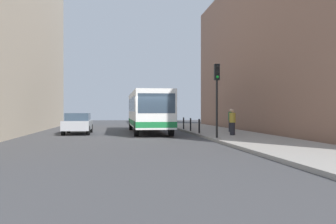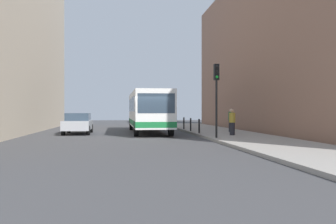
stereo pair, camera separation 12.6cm
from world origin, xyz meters
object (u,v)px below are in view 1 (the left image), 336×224
Objects in this scene: traffic_light at (217,86)px; pedestrian_mid_sidewalk at (231,120)px; bus at (148,110)px; bollard_mid at (191,125)px; bollard_near at (199,126)px; pedestrian_near_signal at (232,122)px; car_beside_bus at (78,123)px; bollard_far at (184,123)px.

traffic_light is 2.50× the size of pedestrian_mid_sidewalk.
bus is 11.62× the size of bollard_mid.
pedestrian_mid_sidewalk reaches higher than bollard_near.
traffic_light is 3.20m from pedestrian_near_signal.
car_beside_bus is at bearing -1.86° from pedestrian_near_signal.
traffic_light is 4.32× the size of bollard_near.
bus is at bearing 163.38° from bollard_mid.
bus is at bearing -170.76° from car_beside_bus.
bollard_near is 2.85m from bollard_mid.
bollard_near is at bearing 128.86° from bus.
bollard_near is 0.60× the size of pedestrian_near_signal.
pedestrian_mid_sidewalk is at bearing -31.27° from bollard_mid.
pedestrian_mid_sidewalk is (0.97, 3.30, 0.03)m from pedestrian_near_signal.
bus is 6.73× the size of pedestrian_mid_sidewalk.
traffic_light is 4.32× the size of bollard_far.
pedestrian_mid_sidewalk is (5.66, -2.49, -0.76)m from bus.
car_beside_bus is 8.62m from bollard_far.
bollard_mid is 0.60× the size of pedestrian_near_signal.
car_beside_bus is 4.65× the size of bollard_far.
pedestrian_mid_sidewalk is (2.59, -4.42, 0.34)m from bollard_far.
car_beside_bus is 8.15m from bollard_mid.
bollard_near is at bearing -90.00° from bollard_far.
pedestrian_near_signal is (1.62, -7.72, 0.31)m from bollard_far.
car_beside_bus is 2.69× the size of pedestrian_mid_sidewalk.
car_beside_bus is at bearing 179.67° from bollard_mid.
bollard_near is 1.00× the size of bollard_mid.
car_beside_bus is 1.08× the size of traffic_light.
bollard_mid is (3.08, -0.92, -1.10)m from bus.
pedestrian_near_signal is (4.70, -5.79, -0.79)m from bus.
traffic_light is 2.58× the size of pedestrian_near_signal.
pedestrian_mid_sidewalk reaches higher than bollard_mid.
bollard_far is at bearing -53.30° from pedestrian_near_signal.
pedestrian_near_signal reaches higher than bollard_mid.
bollard_mid is (0.00, 2.85, 0.00)m from bollard_near.
bollard_mid and bollard_far have the same top height.
bollard_mid is at bearing 169.65° from pedestrian_mid_sidewalk.
traffic_light is 9.92m from bollard_far.
car_beside_bus is at bearing 9.35° from bus.
car_beside_bus reaches higher than bollard_far.
bus reaches higher than car_beside_bus.
pedestrian_near_signal reaches higher than bollard_near.
bollard_far is (8.15, 2.80, -0.16)m from car_beside_bus.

